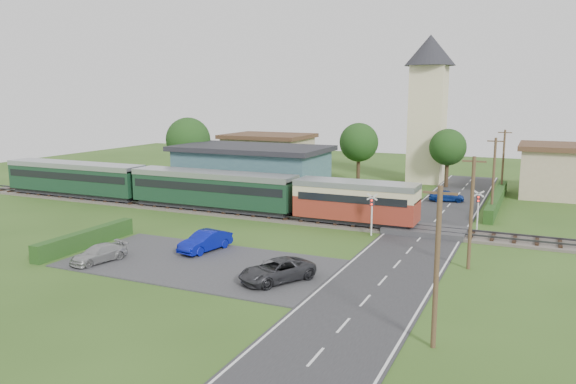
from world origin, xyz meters
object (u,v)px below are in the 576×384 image
at_px(car_park_blue, 205,241).
at_px(crossing_signal_near, 372,208).
at_px(house_west, 268,155).
at_px(car_on_road, 446,196).
at_px(pedestrian_far, 167,187).
at_px(equipment_hut, 156,182).
at_px(train, 184,186).
at_px(station_building, 252,170).
at_px(house_east, 563,170).
at_px(car_park_dark, 277,270).
at_px(pedestrian_near, 271,194).
at_px(car_park_silver, 99,254).
at_px(church_tower, 428,98).
at_px(crossing_signal_far, 478,205).

bearing_deg(car_park_blue, crossing_signal_near, 56.17).
height_order(house_west, car_on_road, house_west).
bearing_deg(car_park_blue, pedestrian_far, 144.83).
distance_m(equipment_hut, train, 6.45).
distance_m(station_building, crossing_signal_near, 19.98).
xyz_separation_m(equipment_hut, house_east, (38.00, 18.80, 1.05)).
relative_size(equipment_hut, car_park_dark, 0.56).
bearing_deg(car_park_dark, train, 167.96).
xyz_separation_m(station_building, crossing_signal_near, (16.40, -11.40, -0.55)).
height_order(crossing_signal_near, pedestrian_near, crossing_signal_near).
xyz_separation_m(house_west, pedestrian_far, (-1.78, -19.74, -1.42)).
xyz_separation_m(train, pedestrian_near, (7.42, 3.41, -0.74)).
bearing_deg(house_west, train, -83.58).
distance_m(crossing_signal_near, car_on_road, 16.65).
bearing_deg(car_park_silver, car_on_road, 74.51).
distance_m(station_building, church_tower, 23.89).
bearing_deg(house_west, pedestrian_near, -62.94).
distance_m(train, crossing_signal_near, 18.97).
bearing_deg(station_building, car_on_road, 14.11).
xyz_separation_m(crossing_signal_far, car_park_silver, (-21.10, -18.89, -1.52)).
height_order(station_building, car_park_dark, station_building).
bearing_deg(house_west, crossing_signal_far, -35.77).
distance_m(car_park_blue, car_park_dark, 8.08).
distance_m(church_tower, crossing_signal_far, 26.39).
height_order(equipment_hut, house_east, house_east).
bearing_deg(crossing_signal_far, car_on_road, 109.81).
height_order(house_east, car_park_silver, house_east).
height_order(crossing_signal_far, car_park_silver, crossing_signal_far).
bearing_deg(car_park_silver, pedestrian_far, 128.84).
bearing_deg(car_on_road, car_park_blue, 140.30).
relative_size(train, pedestrian_near, 21.89).
distance_m(house_east, car_park_dark, 40.35).
bearing_deg(equipment_hut, house_east, 26.32).
height_order(car_on_road, car_park_dark, car_park_dark).
relative_size(station_building, pedestrian_near, 8.11).
height_order(crossing_signal_far, pedestrian_far, crossing_signal_far).
xyz_separation_m(crossing_signal_near, car_on_road, (3.06, 16.29, -1.50)).
height_order(car_on_road, pedestrian_near, pedestrian_near).
xyz_separation_m(church_tower, house_east, (15.00, -4.00, -7.43)).
relative_size(church_tower, crossing_signal_near, 5.37).
distance_m(house_east, crossing_signal_near, 27.95).
bearing_deg(car_park_blue, crossing_signal_far, 51.62).
xyz_separation_m(house_west, car_park_dark, (19.50, -38.19, -2.08)).
xyz_separation_m(equipment_hut, church_tower, (23.00, 22.80, 8.48)).
bearing_deg(crossing_signal_far, house_west, 144.23).
bearing_deg(house_east, crossing_signal_far, -108.08).
bearing_deg(house_west, house_east, -1.64).
bearing_deg(pedestrian_near, train, 41.19).
bearing_deg(house_west, car_park_dark, -62.95).
height_order(equipment_hut, car_park_blue, equipment_hut).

